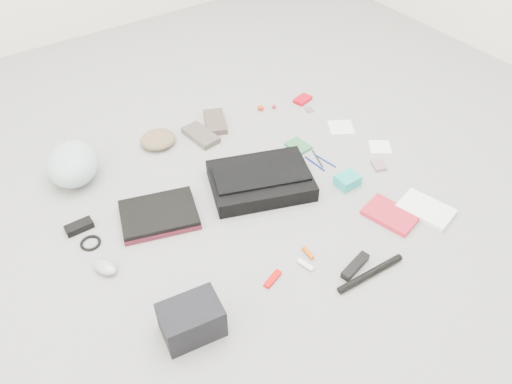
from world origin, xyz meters
TOP-DOWN VIEW (x-y plane):
  - ground_plane at (0.00, 0.00)m, footprint 4.00×4.00m
  - messenger_bag at (0.07, 0.06)m, footprint 0.53×0.45m
  - bag_flap at (0.07, 0.06)m, footprint 0.46×0.32m
  - laptop_sleeve at (-0.41, 0.14)m, footprint 0.38×0.33m
  - laptop at (-0.41, 0.14)m, footprint 0.37×0.32m
  - bike_helmet at (-0.61, 0.60)m, footprint 0.32×0.35m
  - beanie at (-0.18, 0.61)m, footprint 0.18×0.17m
  - mitten_left at (0.03, 0.54)m, footprint 0.13×0.22m
  - mitten_right at (0.15, 0.60)m, footprint 0.17×0.23m
  - power_brick at (-0.71, 0.28)m, footprint 0.11×0.05m
  - cable_coil at (-0.70, 0.17)m, footprint 0.09×0.09m
  - mouse at (-0.70, 0.01)m, footprint 0.10×0.13m
  - camera_bag at (-0.55, -0.42)m, footprint 0.23×0.17m
  - multitool at (-0.20, -0.40)m, footprint 0.09×0.05m
  - toiletry_tube_white at (-0.05, -0.42)m, footprint 0.04×0.07m
  - toiletry_tube_orange at (-0.00, -0.38)m, footprint 0.02×0.07m
  - u_lock at (0.10, -0.54)m, footprint 0.15×0.07m
  - bike_pump at (0.13, -0.59)m, footprint 0.31×0.04m
  - book_red at (0.42, -0.41)m, footprint 0.20×0.25m
  - book_white at (0.57, -0.48)m, footprint 0.20×0.25m
  - notepad at (0.39, 0.20)m, footprint 0.10×0.13m
  - pen_blue at (0.38, 0.04)m, footprint 0.02×0.14m
  - pen_black at (0.41, 0.07)m, footprint 0.05×0.13m
  - pen_navy at (0.43, 0.03)m, footprint 0.03×0.13m
  - accordion_wallet at (0.41, -0.15)m, footprint 0.10×0.08m
  - card_deck at (0.62, -0.14)m, footprint 0.08×0.09m
  - napkin_top at (0.68, 0.20)m, footprint 0.17×0.17m
  - napkin_bottom at (0.73, -0.04)m, footprint 0.14×0.14m
  - lollipop_a at (0.42, 0.58)m, footprint 0.04×0.04m
  - lollipop_b at (0.43, 0.57)m, footprint 0.03×0.03m
  - lollipop_c at (0.50, 0.55)m, footprint 0.02×0.02m
  - altoids_tin at (0.67, 0.51)m, footprint 0.11×0.09m
  - stamp_sheet at (0.65, 0.42)m, footprint 0.06×0.06m

SIDE VIEW (x-z plane):
  - ground_plane at x=0.00m, z-range 0.00..0.00m
  - stamp_sheet at x=0.65m, z-range 0.00..0.00m
  - napkin_bottom at x=0.73m, z-range 0.00..0.01m
  - napkin_top at x=0.68m, z-range 0.00..0.01m
  - pen_black at x=0.41m, z-range 0.00..0.01m
  - pen_navy at x=0.43m, z-range 0.00..0.01m
  - pen_blue at x=0.38m, z-range 0.00..0.01m
  - cable_coil at x=-0.70m, z-range 0.00..0.01m
  - notepad at x=0.39m, z-range 0.00..0.01m
  - multitool at x=-0.20m, z-range 0.00..0.01m
  - card_deck at x=0.62m, z-range 0.00..0.01m
  - toiletry_tube_orange at x=0.00m, z-range 0.00..0.02m
  - toiletry_tube_white at x=-0.05m, z-range 0.00..0.02m
  - altoids_tin at x=0.67m, z-range 0.00..0.02m
  - laptop_sleeve at x=-0.41m, z-range 0.00..0.02m
  - book_red at x=0.42m, z-range 0.00..0.02m
  - lollipop_c at x=0.50m, z-range 0.00..0.02m
  - book_white at x=0.57m, z-range 0.00..0.02m
  - lollipop_b at x=0.43m, z-range 0.00..0.03m
  - bike_pump at x=0.13m, z-range 0.00..0.03m
  - lollipop_a at x=0.42m, z-range 0.00..0.03m
  - u_lock at x=0.10m, z-range 0.00..0.03m
  - mitten_left at x=0.03m, z-range 0.00..0.03m
  - mitten_right at x=0.15m, z-range 0.00..0.03m
  - power_brick at x=-0.71m, z-range 0.00..0.03m
  - mouse at x=-0.70m, z-range 0.00..0.04m
  - accordion_wallet at x=0.41m, z-range 0.00..0.05m
  - beanie at x=-0.18m, z-range 0.00..0.06m
  - laptop at x=-0.41m, z-range 0.02..0.04m
  - messenger_bag at x=0.07m, z-range 0.00..0.07m
  - camera_bag at x=-0.55m, z-range 0.00..0.13m
  - bag_flap at x=0.07m, z-range 0.07..0.09m
  - bike_helmet at x=-0.61m, z-range 0.00..0.17m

